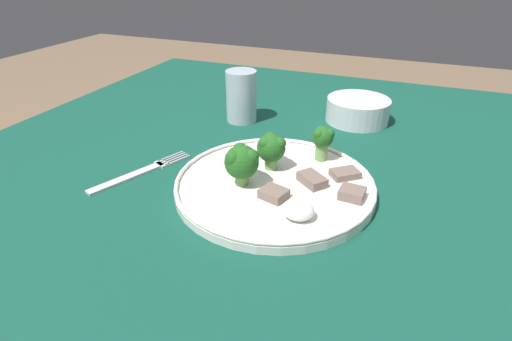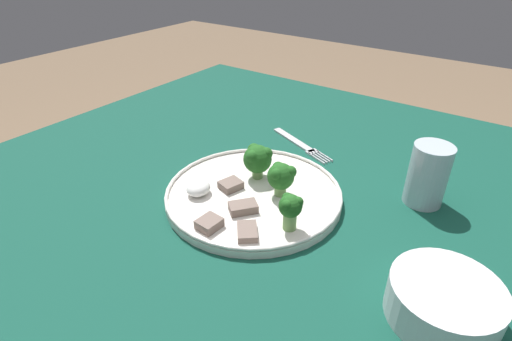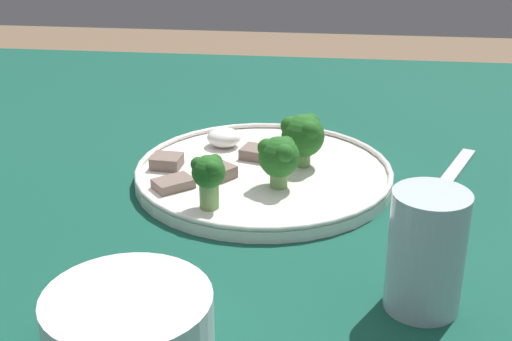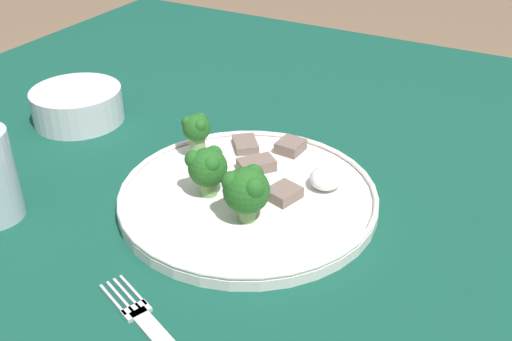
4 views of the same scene
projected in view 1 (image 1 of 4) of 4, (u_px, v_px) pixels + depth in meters
The scene contains 13 objects.
table at pixel (297, 227), 0.65m from camera, with size 1.18×1.17×0.73m.
dinner_plate at pixel (274, 184), 0.58m from camera, with size 0.29×0.29×0.02m.
fork at pixel (140, 172), 0.62m from camera, with size 0.08×0.17×0.00m.
cream_bowl at pixel (358, 111), 0.80m from camera, with size 0.12×0.12×0.05m.
drinking_glass at pixel (241, 99), 0.79m from camera, with size 0.06×0.06×0.10m.
broccoli_floret_near_rim_left at pixel (323, 139), 0.62m from camera, with size 0.03×0.03×0.06m.
broccoli_floret_center_left at pixel (242, 161), 0.55m from camera, with size 0.05×0.05×0.06m.
broccoli_floret_back_left at pixel (272, 147), 0.60m from camera, with size 0.04×0.04×0.06m.
meat_slice_front_slice at pixel (274, 194), 0.54m from camera, with size 0.04×0.04×0.01m.
meat_slice_middle_slice at pixel (352, 193), 0.54m from camera, with size 0.03×0.03×0.01m.
meat_slice_rear_slice at pixel (312, 180), 0.57m from camera, with size 0.05×0.05×0.01m.
meat_slice_edge_slice at pixel (345, 174), 0.59m from camera, with size 0.05×0.05×0.01m.
sauce_dollop at pixel (298, 210), 0.49m from camera, with size 0.04×0.04×0.02m.
Camera 1 is at (0.13, -0.51, 1.04)m, focal length 28.00 mm.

